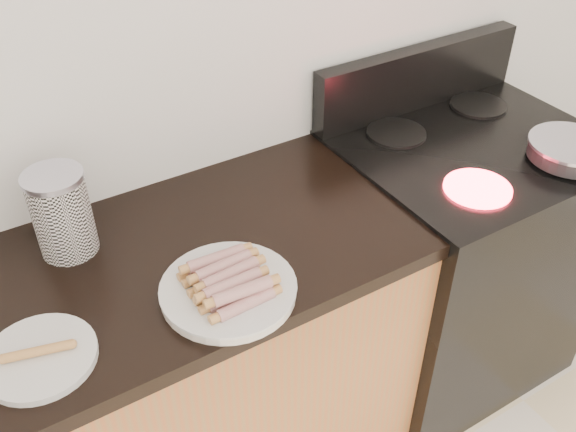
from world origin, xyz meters
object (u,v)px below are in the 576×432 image
main_plate (229,291)px  side_plate (40,357)px  mug (57,236)px  canister (62,213)px  frying_pan (571,150)px  stove (453,260)px

main_plate → side_plate: 0.40m
mug → main_plate: bearing=-51.0°
canister → mug: size_ratio=2.26×
side_plate → canister: 0.35m
frying_pan → mug: size_ratio=4.27×
main_plate → mug: size_ratio=3.17×
frying_pan → side_plate: bearing=-161.9°
main_plate → canister: size_ratio=1.40×
frying_pan → stove: bearing=147.9°
side_plate → main_plate: bearing=-4.3°
stove → canister: (-1.16, 0.17, 0.55)m
mug → side_plate: bearing=-112.6°
stove → side_plate: side_plate is taller
main_plate → mug: (-0.27, 0.34, 0.04)m
side_plate → mug: mug is taller
main_plate → stove: bearing=10.3°
canister → side_plate: bearing=-116.4°
canister → mug: canister is taller
stove → frying_pan: 0.55m
stove → side_plate: bearing=-174.1°
canister → mug: 0.06m
side_plate → mug: (0.13, 0.31, 0.04)m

